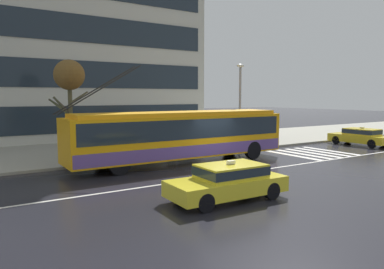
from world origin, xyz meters
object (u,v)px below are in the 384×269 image
pedestrian_at_shelter (101,133)px  street_tree_bare (69,77)px  trolleybus (181,135)px  pedestrian_approaching_curb (141,128)px  street_lamp (240,97)px  bus_shelter (142,123)px  taxi_oncoming_near (228,180)px  taxi_cross_traffic (360,136)px

pedestrian_at_shelter → street_tree_bare: size_ratio=0.35×
trolleybus → street_tree_bare: (-4.81, 4.33, 3.16)m
pedestrian_approaching_curb → street_lamp: (6.69, -1.95, 1.97)m
trolleybus → bus_shelter: 3.40m
taxi_oncoming_near → street_tree_bare: size_ratio=0.77×
trolleybus → taxi_oncoming_near: size_ratio=2.97×
trolleybus → pedestrian_at_shelter: bearing=148.9°
bus_shelter → pedestrian_approaching_curb: bearing=68.6°
street_tree_bare → pedestrian_at_shelter: bearing=-62.6°
pedestrian_at_shelter → street_tree_bare: bearing=117.4°
taxi_cross_traffic → street_lamp: size_ratio=0.76×
trolleybus → taxi_cross_traffic: 15.19m
taxi_cross_traffic → pedestrian_at_shelter: 19.16m
street_lamp → street_tree_bare: 11.37m
taxi_cross_traffic → pedestrian_at_shelter: size_ratio=2.24×
taxi_cross_traffic → taxi_oncoming_near: bearing=-160.7°
pedestrian_at_shelter → pedestrian_approaching_curb: (3.42, 2.37, -0.03)m
taxi_cross_traffic → bus_shelter: 16.57m
pedestrian_at_shelter → street_lamp: (10.11, 0.42, 1.94)m
taxi_cross_traffic → taxi_oncoming_near: size_ratio=1.01×
trolleybus → street_lamp: (6.38, 2.67, 2.04)m
taxi_cross_traffic → street_lamp: street_lamp is taller
trolleybus → street_tree_bare: bearing=138.0°
street_tree_bare → street_lamp: bearing=-8.5°
taxi_cross_traffic → pedestrian_at_shelter: (-18.87, 3.16, 0.96)m
taxi_oncoming_near → pedestrian_at_shelter: pedestrian_at_shelter is taller
taxi_cross_traffic → bus_shelter: (-15.98, 4.18, 1.34)m
pedestrian_approaching_curb → street_lamp: 7.24m
bus_shelter → pedestrian_approaching_curb: size_ratio=2.16×
trolleybus → bus_shelter: trolleybus is taller
street_lamp → taxi_oncoming_near: bearing=-131.7°
taxi_cross_traffic → street_lamp: (-8.76, 3.58, 2.91)m
street_lamp → taxi_cross_traffic: bearing=-22.2°
trolleybus → bus_shelter: (-0.84, 3.26, 0.47)m
street_tree_bare → taxi_oncoming_near: bearing=-77.3°
street_lamp → pedestrian_approaching_curb: bearing=163.8°
street_lamp → street_tree_bare: bearing=171.5°
pedestrian_approaching_curb → street_tree_bare: 5.47m
bus_shelter → street_tree_bare: street_tree_bare is taller
bus_shelter → street_lamp: (7.22, -0.59, 1.57)m
bus_shelter → street_tree_bare: (-3.97, 1.07, 2.69)m
taxi_cross_traffic → bus_shelter: bearing=165.3°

